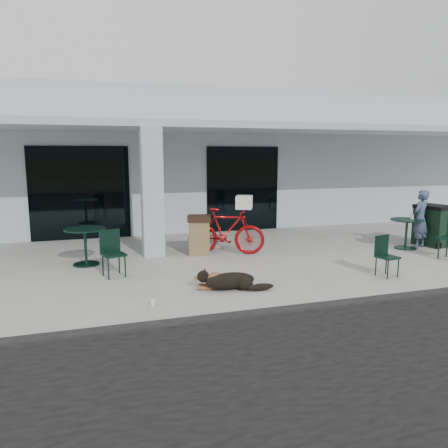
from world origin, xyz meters
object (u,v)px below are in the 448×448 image
object	(u,v)px
cafe_chair_far_a	(388,256)
cafe_table_far	(406,234)
cafe_table_near	(86,247)
bicycle	(226,231)
trash_receptacle	(199,235)
person	(420,219)
cafe_chair_near	(113,254)
wheeled_bin	(433,225)
dog	(230,280)

from	to	relation	value
cafe_chair_far_a	cafe_table_far	bearing A→B (deg)	31.83
cafe_table_near	bicycle	bearing A→B (deg)	1.71
trash_receptacle	person	bearing A→B (deg)	-9.90
cafe_chair_near	person	world-z (taller)	person
trash_receptacle	wheeled_bin	bearing A→B (deg)	-7.89
trash_receptacle	cafe_chair_far_a	bearing A→B (deg)	-44.01
cafe_chair_far_a	cafe_chair_near	bearing A→B (deg)	151.17
cafe_table_near	cafe_chair_near	bearing A→B (deg)	-64.65
cafe_chair_far_a	wheeled_bin	xyz separation A→B (m)	(3.15, 2.20, 0.14)
cafe_table_near	trash_receptacle	size ratio (longest dim) A/B	0.92
cafe_chair_far_a	wheeled_bin	size ratio (longest dim) A/B	0.75
cafe_chair_far_a	trash_receptacle	bearing A→B (deg)	124.27
cafe_chair_near	wheeled_bin	size ratio (longest dim) A/B	0.86
dog	cafe_table_far	world-z (taller)	cafe_table_far
bicycle	person	size ratio (longest dim) A/B	1.24
person	trash_receptacle	distance (m)	5.87
cafe_table_far	cafe_chair_near	bearing A→B (deg)	-176.78
bicycle	person	bearing A→B (deg)	-75.16
bicycle	cafe_table_near	xyz separation A→B (m)	(-3.35, -0.10, -0.16)
dog	cafe_table_far	bearing A→B (deg)	37.93
cafe_chair_near	person	bearing A→B (deg)	-13.05
bicycle	cafe_chair_far_a	world-z (taller)	bicycle
bicycle	dog	bearing A→B (deg)	-171.96
cafe_chair_near	cafe_table_far	xyz separation A→B (m)	(7.52, 0.42, -0.08)
dog	cafe_table_near	world-z (taller)	cafe_table_near
person	wheeled_bin	xyz separation A→B (m)	(0.56, 0.13, -0.22)
bicycle	wheeled_bin	world-z (taller)	bicycle
person	wheeled_bin	distance (m)	0.61
bicycle	wheeled_bin	distance (m)	5.74
person	dog	bearing A→B (deg)	-5.35
cafe_chair_far_a	dog	bearing A→B (deg)	166.04
cafe_chair_near	person	size ratio (longest dim) A/B	0.61
dog	cafe_table_far	xyz separation A→B (m)	(5.51, 1.94, 0.21)
bicycle	cafe_table_far	distance (m)	4.80
cafe_chair_near	wheeled_bin	xyz separation A→B (m)	(8.49, 0.56, 0.08)
dog	person	xyz separation A→B (m)	(5.93, 1.94, 0.59)
cafe_chair_near	cafe_table_far	world-z (taller)	cafe_chair_near
cafe_chair_near	wheeled_bin	distance (m)	8.51
dog	cafe_chair_far_a	world-z (taller)	cafe_chair_far_a
cafe_chair_far_a	person	bearing A→B (deg)	26.90
cafe_chair_near	cafe_table_near	bearing A→B (deg)	99.23
cafe_table_near	cafe_chair_near	distance (m)	1.28
trash_receptacle	cafe_table_far	bearing A→B (deg)	-10.68
dog	wheeled_bin	xyz separation A→B (m)	(6.49, 2.07, 0.37)
bicycle	person	world-z (taller)	person
dog	trash_receptacle	bearing A→B (deg)	105.63
cafe_chair_near	trash_receptacle	bearing A→B (deg)	17.50
cafe_chair_near	cafe_chair_far_a	distance (m)	5.59
cafe_table_far	person	bearing A→B (deg)	0.37
wheeled_bin	cafe_table_far	bearing A→B (deg)	175.08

